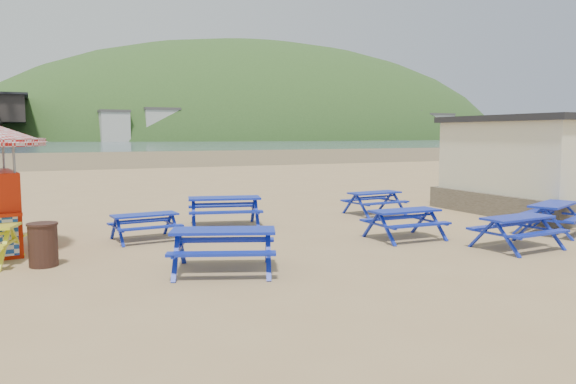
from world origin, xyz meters
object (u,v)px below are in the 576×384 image
picnic_table_blue_a (145,227)px  amenity_block (570,164)px  litter_bin (43,244)px  picnic_table_blue_b (225,212)px

picnic_table_blue_a → amenity_block: (14.15, -0.39, 1.24)m
litter_bin → picnic_table_blue_b: bearing=32.8°
picnic_table_blue_b → amenity_block: 11.92m
picnic_table_blue_b → picnic_table_blue_a: bearing=-140.3°
picnic_table_blue_a → amenity_block: amenity_block is taller
picnic_table_blue_b → amenity_block: size_ratio=0.31×
litter_bin → amenity_block: (16.45, 1.50, 1.14)m
picnic_table_blue_a → picnic_table_blue_b: (2.39, 1.13, 0.09)m
litter_bin → amenity_block: bearing=5.2°
amenity_block → picnic_table_blue_b: bearing=172.6°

